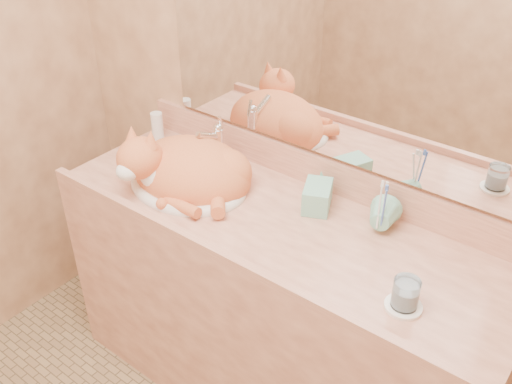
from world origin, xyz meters
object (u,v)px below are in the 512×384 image
Objects in this scene: sink_basin at (187,169)px; water_glass at (406,293)px; soap_dispenser at (315,194)px; toothbrush_cup at (379,224)px; vanity_counter at (275,314)px; cat at (184,168)px.

water_glass is (0.88, -0.10, -0.02)m from sink_basin.
soap_dispenser is 0.46m from water_glass.
toothbrush_cup is 1.22× the size of water_glass.
vanity_counter is 0.70m from water_glass.
water_glass is at bearing -17.15° from cat.
vanity_counter is at bearing -7.10° from cat.
vanity_counter is 0.54m from soap_dispenser.
sink_basin is 0.48m from soap_dispenser.
toothbrush_cup is (0.30, 0.12, 0.47)m from vanity_counter.
vanity_counter is 0.63m from cat.
cat is at bearing -110.14° from sink_basin.
cat is at bearing 174.38° from water_glass.
cat reaches higher than sink_basin.
cat is (-0.01, -0.01, 0.01)m from sink_basin.
cat is 2.27× the size of soap_dispenser.
soap_dispenser is at bearing 42.62° from vanity_counter.
vanity_counter is 8.15× the size of soap_dispenser.
soap_dispenser is at bearing 154.19° from water_glass.
soap_dispenser is at bearing 1.86° from cat.
sink_basin is at bearing -176.96° from vanity_counter.
sink_basin reaches higher than toothbrush_cup.
water_glass is at bearing -13.08° from vanity_counter.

